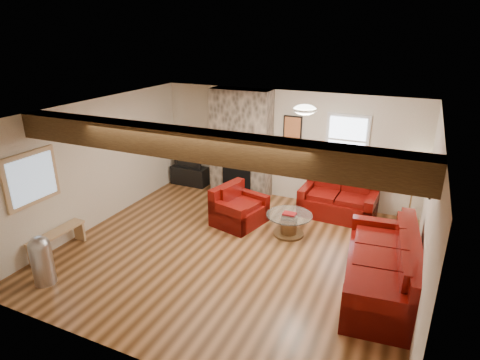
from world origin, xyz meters
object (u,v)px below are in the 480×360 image
object	(u,v)px
television	(189,159)
tv_cabinet	(190,176)
floor_lamp	(417,166)
loveseat	(338,198)
sofa_three	(381,264)
armchair_red	(239,206)
coffee_table	(289,225)

from	to	relation	value
television	tv_cabinet	bearing A→B (deg)	0.00
floor_lamp	loveseat	bearing A→B (deg)	-169.40
sofa_three	loveseat	distance (m)	2.58
armchair_red	tv_cabinet	size ratio (longest dim) A/B	1.03
armchair_red	floor_lamp	world-z (taller)	floor_lamp
coffee_table	armchair_red	bearing A→B (deg)	177.68
sofa_three	armchair_red	distance (m)	3.08
loveseat	television	size ratio (longest dim) A/B	2.02
tv_cabinet	loveseat	bearing A→B (deg)	-4.50
sofa_three	coffee_table	distance (m)	2.12
coffee_table	television	bearing A→B (deg)	154.05
television	floor_lamp	world-z (taller)	floor_lamp
armchair_red	tv_cabinet	xyz separation A→B (m)	(-2.07, 1.48, -0.16)
armchair_red	floor_lamp	xyz separation A→B (m)	(3.14, 1.45, 0.85)
armchair_red	tv_cabinet	bearing A→B (deg)	68.12
loveseat	armchair_red	world-z (taller)	loveseat
loveseat	coffee_table	distance (m)	1.41
loveseat	floor_lamp	size ratio (longest dim) A/B	1.06
coffee_table	floor_lamp	bearing A→B (deg)	35.69
coffee_table	tv_cabinet	bearing A→B (deg)	154.05
armchair_red	coffee_table	distance (m)	1.08
armchair_red	coffee_table	xyz separation A→B (m)	(1.07, -0.04, -0.17)
coffee_table	floor_lamp	world-z (taller)	floor_lamp
loveseat	tv_cabinet	distance (m)	3.83
sofa_three	coffee_table	world-z (taller)	sofa_three
loveseat	tv_cabinet	size ratio (longest dim) A/B	1.64
coffee_table	floor_lamp	distance (m)	2.75
loveseat	sofa_three	bearing A→B (deg)	-62.20
sofa_three	loveseat	xyz separation A→B (m)	(-1.12, 2.33, -0.05)
sofa_three	coffee_table	bearing A→B (deg)	-127.96
tv_cabinet	floor_lamp	world-z (taller)	floor_lamp
tv_cabinet	floor_lamp	distance (m)	5.31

